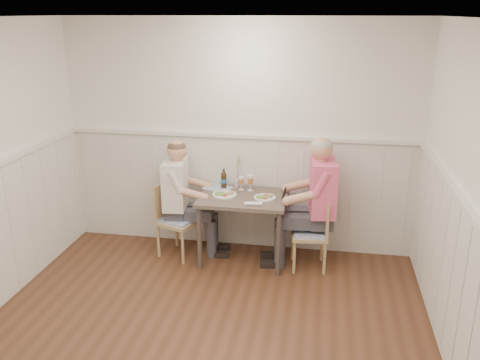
{
  "coord_description": "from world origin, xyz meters",
  "views": [
    {
      "loc": [
        0.96,
        -3.22,
        2.64
      ],
      "look_at": [
        0.11,
        1.64,
        1.0
      ],
      "focal_mm": 38.0,
      "sensor_mm": 36.0,
      "label": 1
    }
  ],
  "objects_px": {
    "dining_table": "(243,205)",
    "beer_bottle": "(224,180)",
    "diner_cream": "(180,206)",
    "man_in_pink": "(317,212)",
    "chair_right": "(314,231)",
    "chair_left": "(175,217)",
    "grass_vase": "(237,172)"
  },
  "relations": [
    {
      "from": "dining_table",
      "to": "grass_vase",
      "type": "xyz_separation_m",
      "value": [
        -0.13,
        0.31,
        0.27
      ]
    },
    {
      "from": "man_in_pink",
      "to": "diner_cream",
      "type": "distance_m",
      "value": 1.52
    },
    {
      "from": "beer_bottle",
      "to": "diner_cream",
      "type": "bearing_deg",
      "value": -159.97
    },
    {
      "from": "chair_right",
      "to": "diner_cream",
      "type": "bearing_deg",
      "value": 175.94
    },
    {
      "from": "chair_left",
      "to": "man_in_pink",
      "type": "distance_m",
      "value": 1.58
    },
    {
      "from": "chair_right",
      "to": "diner_cream",
      "type": "distance_m",
      "value": 1.51
    },
    {
      "from": "chair_left",
      "to": "beer_bottle",
      "type": "bearing_deg",
      "value": 22.5
    },
    {
      "from": "chair_left",
      "to": "grass_vase",
      "type": "xyz_separation_m",
      "value": [
        0.65,
        0.3,
        0.47
      ]
    },
    {
      "from": "chair_right",
      "to": "grass_vase",
      "type": "xyz_separation_m",
      "value": [
        -0.9,
        0.36,
        0.5
      ]
    },
    {
      "from": "man_in_pink",
      "to": "beer_bottle",
      "type": "bearing_deg",
      "value": 169.33
    },
    {
      "from": "dining_table",
      "to": "beer_bottle",
      "type": "bearing_deg",
      "value": 138.77
    },
    {
      "from": "man_in_pink",
      "to": "diner_cream",
      "type": "xyz_separation_m",
      "value": [
        -1.52,
        0.03,
        -0.05
      ]
    },
    {
      "from": "dining_table",
      "to": "chair_left",
      "type": "height_order",
      "value": "chair_left"
    },
    {
      "from": "diner_cream",
      "to": "chair_right",
      "type": "bearing_deg",
      "value": -4.06
    },
    {
      "from": "beer_bottle",
      "to": "chair_right",
      "type": "bearing_deg",
      "value": -15.03
    },
    {
      "from": "chair_right",
      "to": "man_in_pink",
      "type": "bearing_deg",
      "value": 74.26
    },
    {
      "from": "dining_table",
      "to": "diner_cream",
      "type": "height_order",
      "value": "diner_cream"
    },
    {
      "from": "dining_table",
      "to": "chair_right",
      "type": "relative_size",
      "value": 1.2
    },
    {
      "from": "chair_right",
      "to": "grass_vase",
      "type": "bearing_deg",
      "value": 158.21
    },
    {
      "from": "chair_right",
      "to": "diner_cream",
      "type": "relative_size",
      "value": 0.58
    },
    {
      "from": "grass_vase",
      "to": "diner_cream",
      "type": "bearing_deg",
      "value": -157.01
    },
    {
      "from": "dining_table",
      "to": "diner_cream",
      "type": "xyz_separation_m",
      "value": [
        -0.73,
        0.06,
        -0.09
      ]
    },
    {
      "from": "diner_cream",
      "to": "chair_left",
      "type": "bearing_deg",
      "value": -139.3
    },
    {
      "from": "chair_right",
      "to": "man_in_pink",
      "type": "height_order",
      "value": "man_in_pink"
    },
    {
      "from": "chair_left",
      "to": "diner_cream",
      "type": "xyz_separation_m",
      "value": [
        0.05,
        0.04,
        0.11
      ]
    },
    {
      "from": "chair_left",
      "to": "grass_vase",
      "type": "relative_size",
      "value": 2.17
    },
    {
      "from": "dining_table",
      "to": "chair_left",
      "type": "bearing_deg",
      "value": 179.16
    },
    {
      "from": "dining_table",
      "to": "man_in_pink",
      "type": "height_order",
      "value": "man_in_pink"
    },
    {
      "from": "man_in_pink",
      "to": "chair_right",
      "type": "bearing_deg",
      "value": -105.74
    },
    {
      "from": "diner_cream",
      "to": "dining_table",
      "type": "bearing_deg",
      "value": -4.43
    },
    {
      "from": "chair_left",
      "to": "diner_cream",
      "type": "distance_m",
      "value": 0.13
    },
    {
      "from": "diner_cream",
      "to": "grass_vase",
      "type": "bearing_deg",
      "value": 22.99
    }
  ]
}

